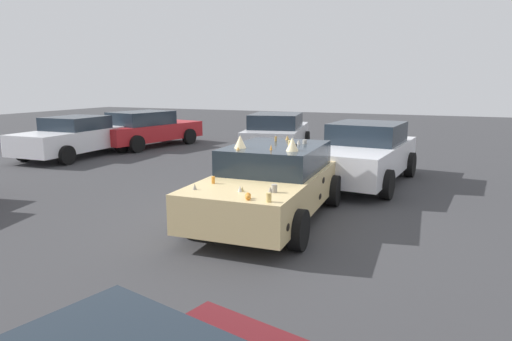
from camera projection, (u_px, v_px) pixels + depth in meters
ground_plane at (271, 219)px, 8.38m from camera, size 60.00×60.00×0.00m
art_car_decorated at (272, 182)px, 8.31m from camera, size 4.37×2.14×1.58m
parked_sedan_row_back_center at (364, 153)px, 11.33m from camera, size 4.58×2.38×1.50m
parked_sedan_far_right at (277, 133)px, 16.03m from camera, size 4.75×2.67×1.44m
parked_sedan_far_left at (75, 137)px, 15.32m from camera, size 4.33×2.07×1.37m
parked_sedan_behind_right at (147, 129)px, 17.71m from camera, size 4.75×2.59×1.40m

